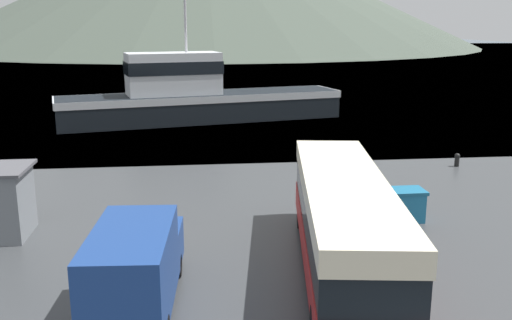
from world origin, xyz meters
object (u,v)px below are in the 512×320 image
object	(u,v)px
delivery_van	(136,266)
fishing_boat	(195,97)
tour_bus	(343,220)
small_boat	(139,114)
storage_bin	(406,204)

from	to	relation	value
delivery_van	fishing_boat	size ratio (longest dim) A/B	0.27
tour_bus	delivery_van	size ratio (longest dim) A/B	1.88
tour_bus	small_boat	xyz separation A→B (m)	(-9.12, 30.46, -1.26)
tour_bus	storage_bin	xyz separation A→B (m)	(3.85, 4.57, -1.12)
delivery_van	fishing_boat	xyz separation A→B (m)	(1.80, 31.35, 0.62)
fishing_boat	storage_bin	size ratio (longest dim) A/B	16.38
fishing_boat	storage_bin	distance (m)	26.30
storage_bin	small_boat	distance (m)	28.96
delivery_van	fishing_boat	bearing A→B (deg)	90.52
storage_bin	tour_bus	bearing A→B (deg)	-130.12
tour_bus	delivery_van	bearing A→B (deg)	-155.50
small_boat	tour_bus	bearing A→B (deg)	-38.67
delivery_van	small_boat	world-z (taller)	delivery_van
storage_bin	delivery_van	bearing A→B (deg)	-147.59
delivery_van	small_boat	size ratio (longest dim) A/B	1.06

